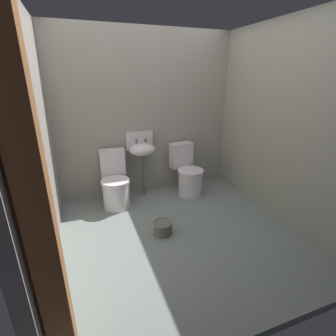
{
  "coord_description": "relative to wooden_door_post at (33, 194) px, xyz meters",
  "views": [
    {
      "loc": [
        -1.01,
        -2.42,
        1.79
      ],
      "look_at": [
        0.0,
        0.31,
        0.7
      ],
      "focal_mm": 26.38,
      "sensor_mm": 36.0,
      "label": 1
    }
  ],
  "objects": [
    {
      "name": "ground_plane",
      "position": [
        1.27,
        1.1,
        -1.26
      ],
      "size": [
        3.13,
        2.91,
        0.08
      ],
      "primitive_type": "cube",
      "color": "gray"
    },
    {
      "name": "wall_left",
      "position": [
        -0.15,
        1.2,
        0.0
      ],
      "size": [
        0.1,
        2.71,
        2.44
      ],
      "primitive_type": "cube",
      "color": "gray",
      "rests_on": "ground"
    },
    {
      "name": "wooden_door_post",
      "position": [
        0.0,
        0.0,
        0.0
      ],
      "size": [
        0.16,
        0.16,
        2.44
      ],
      "primitive_type": "cube",
      "color": "#955C34",
      "rests_on": "ground"
    },
    {
      "name": "wall_right",
      "position": [
        2.68,
        1.2,
        0.0
      ],
      "size": [
        0.1,
        2.71,
        2.44
      ],
      "primitive_type": "cube",
      "color": "gray",
      "rests_on": "ground"
    },
    {
      "name": "sink",
      "position": [
        1.13,
        2.2,
        -0.47
      ],
      "size": [
        0.42,
        0.35,
        0.99
      ],
      "color": "#5F5C56",
      "rests_on": "ground"
    },
    {
      "name": "toilet_right",
      "position": [
        1.82,
        2.01,
        -0.9
      ],
      "size": [
        0.45,
        0.63,
        0.78
      ],
      "rotation": [
        0.0,
        0.0,
        3.27
      ],
      "color": "silver",
      "rests_on": "ground"
    },
    {
      "name": "wall_back",
      "position": [
        1.27,
        2.41,
        0.0
      ],
      "size": [
        3.13,
        0.1,
        2.44
      ],
      "primitive_type": "cube",
      "color": "#9B9589",
      "rests_on": "ground"
    },
    {
      "name": "bucket",
      "position": [
        1.07,
        1.08,
        -1.14
      ],
      "size": [
        0.24,
        0.24,
        0.15
      ],
      "color": "#5F5C56",
      "rests_on": "ground"
    },
    {
      "name": "toilet_left",
      "position": [
        0.67,
        2.01,
        -0.9
      ],
      "size": [
        0.43,
        0.61,
        0.78
      ],
      "rotation": [
        0.0,
        0.0,
        3.07
      ],
      "color": "white",
      "rests_on": "ground"
    }
  ]
}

